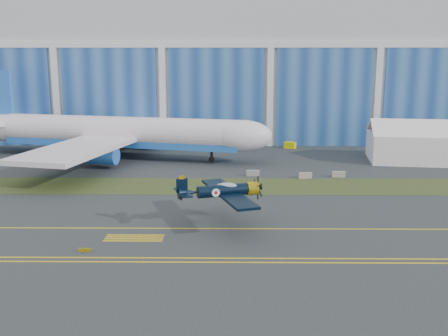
{
  "coord_description": "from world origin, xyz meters",
  "views": [
    {
      "loc": [
        -8.23,
        -58.88,
        18.13
      ],
      "look_at": [
        -8.95,
        5.33,
        4.51
      ],
      "focal_mm": 42.0,
      "sensor_mm": 36.0,
      "label": 1
    }
  ],
  "objects_px": {
    "warbird": "(223,191)",
    "tug": "(290,145)",
    "jetliner": "(119,99)",
    "tent": "(416,140)",
    "shipping_container": "(222,143)"
  },
  "relations": [
    {
      "from": "tent",
      "to": "tug",
      "type": "bearing_deg",
      "value": 156.06
    },
    {
      "from": "warbird",
      "to": "tug",
      "type": "height_order",
      "value": "warbird"
    },
    {
      "from": "jetliner",
      "to": "shipping_container",
      "type": "height_order",
      "value": "jetliner"
    },
    {
      "from": "jetliner",
      "to": "shipping_container",
      "type": "relative_size",
      "value": 12.33
    },
    {
      "from": "warbird",
      "to": "shipping_container",
      "type": "bearing_deg",
      "value": 72.47
    },
    {
      "from": "tug",
      "to": "shipping_container",
      "type": "bearing_deg",
      "value": -150.62
    },
    {
      "from": "tent",
      "to": "shipping_container",
      "type": "relative_size",
      "value": 3.0
    },
    {
      "from": "warbird",
      "to": "tug",
      "type": "xyz_separation_m",
      "value": [
        12.96,
        49.81,
        -3.27
      ]
    },
    {
      "from": "shipping_container",
      "to": "tug",
      "type": "bearing_deg",
      "value": -19.42
    },
    {
      "from": "warbird",
      "to": "tent",
      "type": "relative_size",
      "value": 0.89
    },
    {
      "from": "warbird",
      "to": "jetliner",
      "type": "distance_m",
      "value": 43.93
    },
    {
      "from": "jetliner",
      "to": "warbird",
      "type": "bearing_deg",
      "value": -50.68
    },
    {
      "from": "tent",
      "to": "tug",
      "type": "height_order",
      "value": "tent"
    },
    {
      "from": "jetliner",
      "to": "tug",
      "type": "xyz_separation_m",
      "value": [
        32.17,
        10.91,
        -10.19
      ]
    },
    {
      "from": "warbird",
      "to": "jetliner",
      "type": "xyz_separation_m",
      "value": [
        -19.21,
        38.89,
        6.93
      ]
    }
  ]
}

